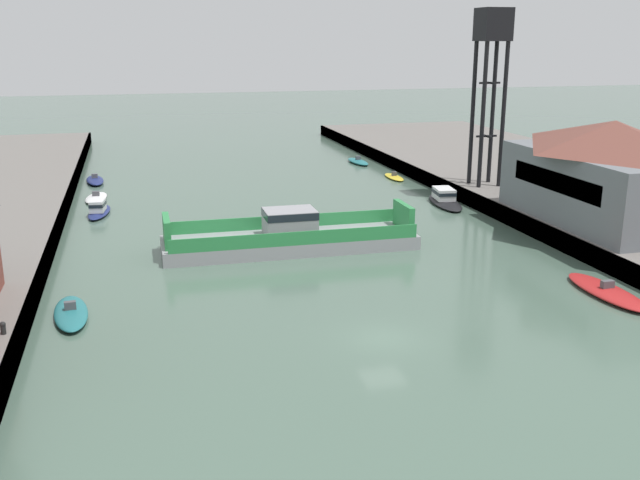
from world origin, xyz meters
TOP-DOWN VIEW (x-y plane):
  - ground_plane at (0.00, 0.00)m, footprint 400.00×400.00m
  - chain_ferry at (-1.29, 19.31)m, footprint 20.82×5.87m
  - moored_boat_near_left at (-16.97, 35.73)m, footprint 2.73×6.62m
  - moored_boat_near_right at (17.89, 46.37)m, footprint 1.71×5.30m
  - moored_boat_mid_left at (16.92, 58.12)m, footprint 2.25×6.19m
  - moored_boat_mid_right at (18.02, 31.59)m, footprint 3.74×8.61m
  - moored_boat_far_left at (17.08, 3.05)m, footprint 2.51×8.06m
  - moored_boat_far_right at (-17.50, 43.08)m, footprint 2.81×6.05m
  - moored_boat_upstream_a at (-17.75, 8.08)m, footprint 2.60×6.58m
  - moored_boat_upstream_b at (-17.98, 52.96)m, footprint 2.57×6.45m
  - warehouse_shed at (25.87, 15.69)m, footprint 10.62×18.16m
  - crane_tower at (23.03, 32.78)m, footprint 3.03×3.03m
  - bollard_left_mid at (-20.64, 2.21)m, footprint 0.32×0.32m

SIDE VIEW (x-z plane):
  - ground_plane at x=0.00m, z-range 0.00..0.00m
  - moored_boat_near_right at x=17.89m, z-range -0.23..0.63m
  - moored_boat_far_right at x=-17.50m, z-range -0.24..0.68m
  - moored_boat_upstream_a at x=-17.75m, z-range -0.24..0.80m
  - moored_boat_mid_left at x=16.92m, z-range -0.24..0.80m
  - moored_boat_far_left at x=17.08m, z-range -0.24..0.81m
  - moored_boat_upstream_b at x=-17.98m, z-range -0.24..0.85m
  - moored_boat_near_left at x=-16.97m, z-range -0.20..1.37m
  - moored_boat_mid_right at x=18.02m, z-range -0.20..1.43m
  - chain_ferry at x=-1.29m, z-range -0.64..2.72m
  - bollard_left_mid at x=-20.64m, z-range 1.64..2.35m
  - warehouse_shed at x=25.87m, z-range 1.60..10.19m
  - crane_tower at x=23.03m, z-range 6.48..24.66m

